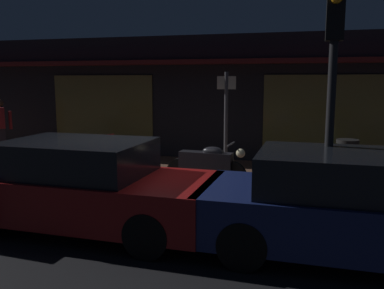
{
  "coord_description": "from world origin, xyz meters",
  "views": [
    {
      "loc": [
        2.76,
        -6.33,
        2.36
      ],
      "look_at": [
        0.32,
        2.4,
        0.95
      ],
      "focal_mm": 38.83,
      "sensor_mm": 36.0,
      "label": 1
    }
  ],
  "objects_px": {
    "bicycle_parked": "(97,155)",
    "trash_bin": "(347,160)",
    "person_photographer": "(1,127)",
    "parked_car_across": "(350,206)",
    "parked_car_far": "(84,186)",
    "traffic_light_pole": "(333,72)",
    "sign_post": "(226,117)",
    "motorcycle": "(207,165)"
  },
  "relations": [
    {
      "from": "bicycle_parked",
      "to": "trash_bin",
      "type": "relative_size",
      "value": 1.69
    },
    {
      "from": "person_photographer",
      "to": "bicycle_parked",
      "type": "bearing_deg",
      "value": -11.85
    },
    {
      "from": "parked_car_across",
      "to": "parked_car_far",
      "type": "bearing_deg",
      "value": 179.66
    },
    {
      "from": "trash_bin",
      "to": "traffic_light_pole",
      "type": "bearing_deg",
      "value": -99.41
    },
    {
      "from": "sign_post",
      "to": "trash_bin",
      "type": "relative_size",
      "value": 2.58
    },
    {
      "from": "trash_bin",
      "to": "motorcycle",
      "type": "bearing_deg",
      "value": -152.71
    },
    {
      "from": "person_photographer",
      "to": "trash_bin",
      "type": "bearing_deg",
      "value": -2.24
    },
    {
      "from": "traffic_light_pole",
      "to": "parked_car_far",
      "type": "distance_m",
      "value": 4.12
    },
    {
      "from": "motorcycle",
      "to": "person_photographer",
      "type": "bearing_deg",
      "value": 164.51
    },
    {
      "from": "sign_post",
      "to": "motorcycle",
      "type": "bearing_deg",
      "value": -93.31
    },
    {
      "from": "traffic_light_pole",
      "to": "bicycle_parked",
      "type": "bearing_deg",
      "value": 150.93
    },
    {
      "from": "motorcycle",
      "to": "trash_bin",
      "type": "relative_size",
      "value": 1.83
    },
    {
      "from": "sign_post",
      "to": "trash_bin",
      "type": "bearing_deg",
      "value": -1.06
    },
    {
      "from": "parked_car_far",
      "to": "sign_post",
      "type": "bearing_deg",
      "value": 68.48
    },
    {
      "from": "person_photographer",
      "to": "traffic_light_pole",
      "type": "distance_m",
      "value": 9.62
    },
    {
      "from": "trash_bin",
      "to": "traffic_light_pole",
      "type": "relative_size",
      "value": 0.26
    },
    {
      "from": "bicycle_parked",
      "to": "person_photographer",
      "type": "xyz_separation_m",
      "value": [
        -3.41,
        0.72,
        0.52
      ]
    },
    {
      "from": "person_photographer",
      "to": "traffic_light_pole",
      "type": "relative_size",
      "value": 0.46
    },
    {
      "from": "person_photographer",
      "to": "parked_car_across",
      "type": "bearing_deg",
      "value": -24.96
    },
    {
      "from": "parked_car_far",
      "to": "bicycle_parked",
      "type": "bearing_deg",
      "value": 115.68
    },
    {
      "from": "bicycle_parked",
      "to": "traffic_light_pole",
      "type": "height_order",
      "value": "traffic_light_pole"
    },
    {
      "from": "bicycle_parked",
      "to": "traffic_light_pole",
      "type": "xyz_separation_m",
      "value": [
        5.36,
        -2.98,
        1.97
      ]
    },
    {
      "from": "motorcycle",
      "to": "bicycle_parked",
      "type": "distance_m",
      "value": 3.3
    },
    {
      "from": "person_photographer",
      "to": "parked_car_far",
      "type": "xyz_separation_m",
      "value": [
        5.08,
        -4.19,
        -0.32
      ]
    },
    {
      "from": "person_photographer",
      "to": "sign_post",
      "type": "distance_m",
      "value": 6.63
    },
    {
      "from": "trash_bin",
      "to": "parked_car_far",
      "type": "distance_m",
      "value": 5.71
    },
    {
      "from": "parked_car_far",
      "to": "person_photographer",
      "type": "bearing_deg",
      "value": 140.49
    },
    {
      "from": "motorcycle",
      "to": "person_photographer",
      "type": "distance_m",
      "value": 6.77
    },
    {
      "from": "bicycle_parked",
      "to": "parked_car_across",
      "type": "relative_size",
      "value": 0.38
    },
    {
      "from": "motorcycle",
      "to": "parked_car_far",
      "type": "bearing_deg",
      "value": -121.19
    },
    {
      "from": "motorcycle",
      "to": "traffic_light_pole",
      "type": "relative_size",
      "value": 0.47
    },
    {
      "from": "motorcycle",
      "to": "person_photographer",
      "type": "height_order",
      "value": "person_photographer"
    },
    {
      "from": "motorcycle",
      "to": "sign_post",
      "type": "distance_m",
      "value": 1.73
    },
    {
      "from": "person_photographer",
      "to": "parked_car_across",
      "type": "height_order",
      "value": "person_photographer"
    },
    {
      "from": "motorcycle",
      "to": "bicycle_parked",
      "type": "height_order",
      "value": "motorcycle"
    },
    {
      "from": "traffic_light_pole",
      "to": "parked_car_far",
      "type": "height_order",
      "value": "traffic_light_pole"
    },
    {
      "from": "sign_post",
      "to": "parked_car_across",
      "type": "bearing_deg",
      "value": -57.95
    },
    {
      "from": "sign_post",
      "to": "trash_bin",
      "type": "xyz_separation_m",
      "value": [
        2.71,
        -0.05,
        -0.89
      ]
    },
    {
      "from": "bicycle_parked",
      "to": "sign_post",
      "type": "distance_m",
      "value": 3.37
    },
    {
      "from": "motorcycle",
      "to": "person_photographer",
      "type": "xyz_separation_m",
      "value": [
        -6.52,
        1.81,
        0.38
      ]
    },
    {
      "from": "person_photographer",
      "to": "parked_car_across",
      "type": "distance_m",
      "value": 9.98
    },
    {
      "from": "traffic_light_pole",
      "to": "motorcycle",
      "type": "bearing_deg",
      "value": 139.97
    }
  ]
}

